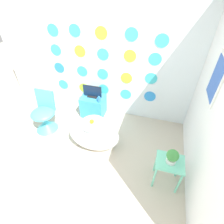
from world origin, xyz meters
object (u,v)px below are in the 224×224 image
object	(u,v)px
bathtub	(94,134)
vase	(99,99)
tv	(92,92)
potted_plant_left	(172,156)
chair	(45,118)

from	to	relation	value
bathtub	vase	distance (m)	0.77
bathtub	tv	xyz separation A→B (m)	(-0.34, 0.85, 0.30)
bathtub	vase	world-z (taller)	vase
vase	potted_plant_left	bearing A→B (deg)	-36.90
bathtub	tv	distance (m)	0.97
chair	tv	bearing A→B (deg)	42.27
vase	potted_plant_left	world-z (taller)	potted_plant_left
vase	bathtub	bearing A→B (deg)	-78.60
bathtub	potted_plant_left	bearing A→B (deg)	-15.86
tv	potted_plant_left	world-z (taller)	tv
potted_plant_left	bathtub	bearing A→B (deg)	164.14
bathtub	vase	xyz separation A→B (m)	(-0.14, 0.71, 0.25)
chair	vase	bearing A→B (deg)	30.21
chair	bathtub	bearing A→B (deg)	-7.80
vase	potted_plant_left	distance (m)	1.80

